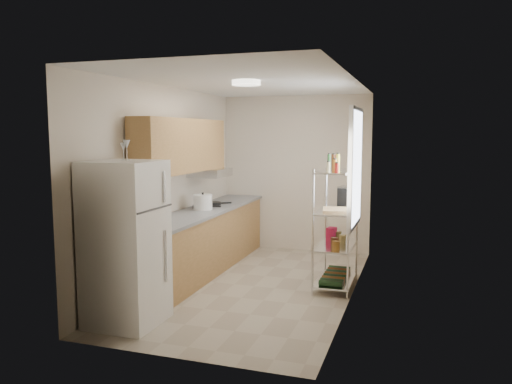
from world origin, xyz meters
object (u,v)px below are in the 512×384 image
refrigerator (126,243)px  cutting_board (336,210)px  frying_pan_large (201,206)px  espresso_machine (346,196)px  rice_cooker (203,202)px

refrigerator → cutting_board: refrigerator is taller
frying_pan_large → espresso_machine: espresso_machine is taller
refrigerator → cutting_board: bearing=43.6°
rice_cooker → espresso_machine: (1.99, 0.15, 0.14)m
frying_pan_large → cutting_board: (2.01, -0.39, 0.10)m
frying_pan_large → espresso_machine: 2.09m
rice_cooker → espresso_machine: espresso_machine is taller
refrigerator → espresso_machine: bearing=48.3°
refrigerator → cutting_board: (1.88, 1.79, 0.18)m
refrigerator → frying_pan_large: bearing=93.5°
refrigerator → frying_pan_large: size_ratio=6.70×
frying_pan_large → refrigerator: bearing=-96.0°
rice_cooker → frying_pan_large: bearing=121.3°
refrigerator → espresso_machine: (1.95, 2.19, 0.30)m
frying_pan_large → cutting_board: 2.05m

